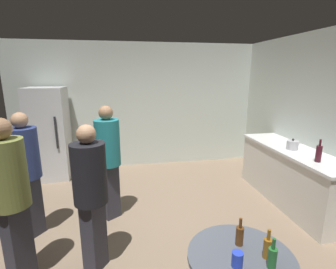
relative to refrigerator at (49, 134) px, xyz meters
name	(u,v)px	position (x,y,z in m)	size (l,w,h in m)	color
ground_plane	(154,234)	(1.78, -2.20, -0.95)	(5.20, 5.20, 0.10)	#7A6651
wall_back	(138,106)	(1.78, 0.43, 0.45)	(5.32, 0.06, 2.70)	beige
refrigerator	(49,134)	(0.00, 0.00, 0.00)	(0.70, 0.68, 1.80)	silver
kitchen_counter	(291,176)	(4.06, -1.80, -0.45)	(0.64, 2.14, 0.90)	beige
kettle	(293,145)	(4.01, -1.80, 0.07)	(0.24, 0.17, 0.18)	#B2B2B7
wine_bottle_on_counter	(319,153)	(3.98, -2.37, 0.12)	(0.08, 0.08, 0.31)	#3F141E
foreground_table	(240,268)	(2.25, -3.67, -0.27)	(0.80, 0.80, 0.73)	#4C515B
beer_bottle_amber	(268,248)	(2.42, -3.72, -0.08)	(0.06, 0.06, 0.23)	#8C5919
beer_bottle_brown	(240,235)	(2.29, -3.55, -0.08)	(0.06, 0.06, 0.23)	#593314
beer_bottle_green	(272,257)	(2.40, -3.82, -0.08)	(0.06, 0.06, 0.23)	#26662D
plastic_cup_blue	(237,259)	(2.17, -3.76, -0.11)	(0.08, 0.08, 0.11)	blue
person_in_olive_shirt	(10,191)	(0.36, -2.75, 0.08)	(0.47, 0.47, 1.68)	#2D2D38
person_in_navy_shirt	(26,166)	(0.23, -1.96, 0.04)	(0.48, 0.48, 1.61)	#2D2D38
person_in_black_shirt	(91,189)	(1.07, -2.71, 0.02)	(0.47, 0.47, 1.59)	#2D2D38
person_in_teal_shirt	(108,155)	(1.21, -1.72, 0.06)	(0.47, 0.47, 1.64)	#2D2D38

